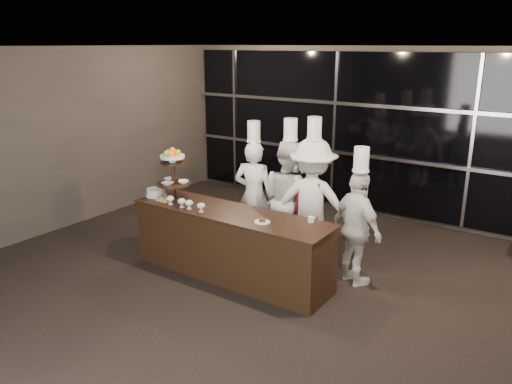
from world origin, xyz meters
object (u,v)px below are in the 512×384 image
Objects in this scene: chef_b at (289,199)px; chef_c at (312,203)px; chef_a at (254,194)px; chef_d at (357,227)px; display_stand at (173,170)px; layer_cake at (156,192)px; buffet_counter at (231,244)px.

chef_c reaches higher than chef_b.
chef_a is 0.93× the size of chef_c.
chef_c is 0.81m from chef_d.
layer_cake is (-0.32, -0.05, -0.37)m from display_stand.
chef_d is at bearing -12.84° from chef_b.
chef_b reaches higher than chef_d.
chef_b is (1.29, 1.01, -0.45)m from display_stand.
chef_c is (2.01, 1.01, -0.06)m from layer_cake.
buffet_counter is 1.56× the size of chef_d.
chef_c is (1.00, -0.03, 0.05)m from chef_a.
layer_cake is 0.15× the size of chef_a.
chef_a is (1.00, 1.04, -0.11)m from layer_cake.
chef_a is at bearing 172.21° from chef_d.
chef_a is 1.79m from chef_d.
display_stand is at bearing -163.12° from chef_d.
chef_a reaches higher than display_stand.
buffet_counter is 1.33m from display_stand.
chef_d is (1.46, 0.75, 0.32)m from buffet_counter.
display_stand reaches higher than buffet_counter.
buffet_counter is 1.11m from chef_a.
chef_b is 1.12× the size of chef_d.
chef_b is at bearing 172.36° from chef_c.
chef_d is (0.77, -0.21, -0.13)m from chef_c.
chef_a is 0.96× the size of chef_b.
chef_c is (1.69, 0.96, -0.43)m from display_stand.
chef_b is at bearing 38.17° from display_stand.
chef_c is at bearing 29.62° from display_stand.
chef_c reaches higher than buffet_counter.
chef_a is 1.08× the size of chef_d.
display_stand is 2.63m from chef_d.
buffet_counter is at bearing -152.95° from chef_d.
display_stand reaches higher than layer_cake.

